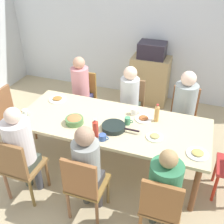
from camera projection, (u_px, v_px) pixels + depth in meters
The scene contains 30 objects.
ground_plane at pixel (112, 165), 3.78m from camera, with size 7.02×7.02×0.00m, color tan.
wall_back at pixel (153, 31), 4.87m from camera, with size 6.09×0.12×2.60m, color silver.
dining_table at pixel (112, 126), 3.41m from camera, with size 2.44×0.98×0.74m.
chair_0 at pixel (83, 96), 4.42m from camera, with size 0.40×0.40×0.90m.
person_0 at pixel (80, 87), 4.24m from camera, with size 0.30×0.30×1.22m.
chair_1 at pixel (161, 206), 2.58m from camera, with size 0.40×0.40×0.90m.
person_1 at pixel (165, 186), 2.56m from camera, with size 0.31×0.31×1.13m.
chair_2 at pixel (10, 114), 3.95m from camera, with size 0.40×0.40×0.90m.
chair_3 at pixel (19, 166), 3.04m from camera, with size 0.40×0.40×0.90m.
person_3 at pixel (20, 146), 2.99m from camera, with size 0.32×0.32×1.24m.
chair_4 at pixel (183, 114), 3.96m from camera, with size 0.40×0.40×0.90m.
person_4 at pixel (184, 103), 3.77m from camera, with size 0.32×0.32×1.22m.
chair_5 at pixel (84, 184), 2.81m from camera, with size 0.40×0.40×0.90m.
person_5 at pixel (87, 164), 2.77m from camera, with size 0.30×0.30×1.19m.
chair_7 at pixel (130, 104), 4.19m from camera, with size 0.40×0.40×0.90m.
person_7 at pixel (129, 96), 4.02m from camera, with size 0.30×0.30×1.18m.
plate_0 at pixel (57, 99), 3.84m from camera, with size 0.25×0.25×0.04m.
plate_1 at pixel (198, 154), 2.85m from camera, with size 0.24×0.24×0.04m.
plate_2 at pixel (144, 119), 3.42m from camera, with size 0.22×0.22×0.04m.
plate_3 at pixel (155, 137), 3.10m from camera, with size 0.20×0.20×0.04m.
bowl_0 at pixel (74, 120), 3.33m from camera, with size 0.23×0.23×0.09m.
serving_pan at pixel (114, 127), 3.23m from camera, with size 0.47×0.29×0.06m.
cup_0 at pixel (25, 112), 3.49m from camera, with size 0.11×0.08×0.08m.
cup_1 at pixel (128, 121), 3.31m from camera, with size 0.11×0.07×0.10m.
cup_2 at pixel (103, 137), 3.06m from camera, with size 0.12×0.09×0.07m.
cup_3 at pixel (134, 111), 3.51m from camera, with size 0.12×0.08×0.09m.
bottle_0 at pixel (157, 113), 3.34m from camera, with size 0.06×0.06×0.24m.
bottle_1 at pixel (95, 128), 3.06m from camera, with size 0.07×0.07×0.24m.
side_cabinet at pixel (150, 80), 5.07m from camera, with size 0.70×0.44×0.90m, color tan.
microwave at pixel (152, 50), 4.76m from camera, with size 0.48×0.36×0.28m, color #2B2530.
Camera 1 is at (0.93, -2.62, 2.66)m, focal length 42.80 mm.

